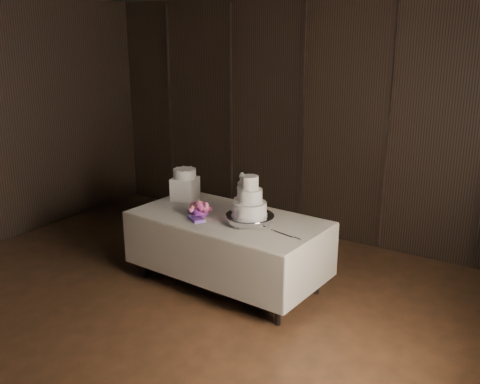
% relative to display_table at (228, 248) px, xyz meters
% --- Properties ---
extents(room, '(6.08, 7.08, 3.08)m').
position_rel_display_table_xyz_m(room, '(-0.14, -1.63, 1.08)').
color(room, black).
rests_on(room, ground).
extents(display_table, '(2.03, 1.12, 0.76)m').
position_rel_display_table_xyz_m(display_table, '(0.00, 0.00, 0.00)').
color(display_table, silver).
rests_on(display_table, ground).
extents(cake_stand, '(0.53, 0.53, 0.09)m').
position_rel_display_table_xyz_m(cake_stand, '(0.30, -0.05, 0.39)').
color(cake_stand, silver).
rests_on(cake_stand, display_table).
extents(wedding_cake, '(0.37, 0.33, 0.40)m').
position_rel_display_table_xyz_m(wedding_cake, '(0.27, -0.07, 0.59)').
color(wedding_cake, white).
rests_on(wedding_cake, cake_stand).
extents(bouquet, '(0.48, 0.52, 0.20)m').
position_rel_display_table_xyz_m(bouquet, '(-0.25, -0.14, 0.41)').
color(bouquet, '#D75E7B').
rests_on(bouquet, display_table).
extents(box_pedestal, '(0.32, 0.32, 0.25)m').
position_rel_display_table_xyz_m(box_pedestal, '(-0.74, 0.23, 0.47)').
color(box_pedestal, white).
rests_on(box_pedestal, display_table).
extents(small_cake, '(0.27, 0.27, 0.10)m').
position_rel_display_table_xyz_m(small_cake, '(-0.74, 0.23, 0.64)').
color(small_cake, white).
rests_on(small_cake, box_pedestal).
extents(cake_knife, '(0.37, 0.11, 0.01)m').
position_rel_display_table_xyz_m(cake_knife, '(0.70, -0.12, 0.35)').
color(cake_knife, silver).
rests_on(cake_knife, display_table).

